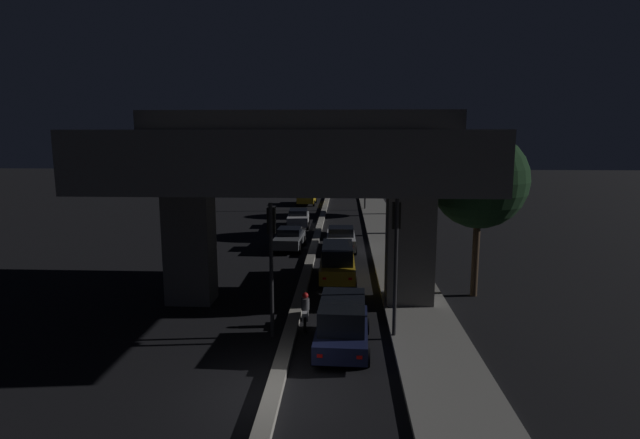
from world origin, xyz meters
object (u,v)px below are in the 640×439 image
pedestrian_on_sidewalk (398,275)px  car_dark_green_fourth_oncoming (317,186)px  traffic_light_right_of_median (396,244)px  car_white_second_oncoming (298,218)px  car_taxi_yellow_second (337,261)px  traffic_light_left_of_median (271,246)px  car_white_third (341,239)px  motorcycle_white_filtering_near (305,312)px  street_lamp (363,168)px  car_grey_lead_oncoming (290,238)px  car_taxi_yellow_third_oncoming (307,197)px  car_dark_blue_lead (342,323)px

pedestrian_on_sidewalk → car_dark_green_fourth_oncoming: bearing=98.0°
traffic_light_right_of_median → car_white_second_oncoming: 23.71m
traffic_light_right_of_median → car_taxi_yellow_second: size_ratio=1.16×
car_taxi_yellow_second → pedestrian_on_sidewalk: bearing=-132.5°
traffic_light_left_of_median → pedestrian_on_sidewalk: 7.66m
car_white_second_oncoming → car_white_third: bearing=20.2°
motorcycle_white_filtering_near → car_taxi_yellow_second: bearing=-12.9°
car_white_third → street_lamp: bearing=-7.3°
car_grey_lead_oncoming → pedestrian_on_sidewalk: pedestrian_on_sidewalk is taller
traffic_light_left_of_median → car_taxi_yellow_third_oncoming: 36.73m
traffic_light_right_of_median → street_lamp: 32.60m
street_lamp → car_taxi_yellow_third_oncoming: street_lamp is taller
street_lamp → car_taxi_yellow_second: (-2.17, -24.94, -3.34)m
car_taxi_yellow_third_oncoming → car_grey_lead_oncoming: bearing=2.3°
car_dark_blue_lead → pedestrian_on_sidewalk: size_ratio=2.48×
traffic_light_left_of_median → car_dark_blue_lead: traffic_light_left_of_median is taller
pedestrian_on_sidewalk → traffic_light_right_of_median: bearing=-97.7°
car_white_second_oncoming → car_dark_green_fourth_oncoming: 26.06m
traffic_light_right_of_median → car_white_third: size_ratio=1.27×
traffic_light_left_of_median → street_lamp: size_ratio=0.70×
car_white_third → car_dark_green_fourth_oncoming: car_white_third is taller
car_taxi_yellow_third_oncoming → motorcycle_white_filtering_near: bearing=5.2°
traffic_light_left_of_median → car_dark_green_fourth_oncoming: size_ratio=1.09×
street_lamp → motorcycle_white_filtering_near: bearing=-96.0°
car_white_second_oncoming → car_taxi_yellow_third_oncoming: 13.76m
car_taxi_yellow_third_oncoming → motorcycle_white_filtering_near: (2.59, -35.57, -0.21)m
car_dark_green_fourth_oncoming → car_taxi_yellow_second: bearing=5.4°
car_taxi_yellow_third_oncoming → car_dark_green_fourth_oncoming: bearing=178.9°
car_dark_blue_lead → car_grey_lead_oncoming: 15.99m
street_lamp → car_dark_green_fourth_oncoming: size_ratio=1.56×
traffic_light_left_of_median → street_lamp: street_lamp is taller
traffic_light_right_of_median → car_white_second_oncoming: (-5.65, 22.85, -2.84)m
street_lamp → motorcycle_white_filtering_near: street_lamp is taller
car_grey_lead_oncoming → car_taxi_yellow_third_oncoming: (-0.48, 21.99, 0.08)m
traffic_light_right_of_median → car_taxi_yellow_third_oncoming: (-5.96, 36.61, -2.79)m
car_dark_blue_lead → car_taxi_yellow_third_oncoming: size_ratio=0.94×
pedestrian_on_sidewalk → car_white_second_oncoming: bearing=109.6°
traffic_light_right_of_median → street_lamp: street_lamp is taller
car_white_third → car_white_second_oncoming: size_ratio=0.97×
traffic_light_left_of_median → car_taxi_yellow_second: size_ratio=1.11×
car_dark_green_fourth_oncoming → car_grey_lead_oncoming: bearing=0.9°
street_lamp → car_white_second_oncoming: bearing=-119.9°
car_taxi_yellow_second → motorcycle_white_filtering_near: size_ratio=2.49×
car_taxi_yellow_second → car_dark_green_fourth_oncoming: bearing=3.9°
street_lamp → pedestrian_on_sidewalk: 27.73m
traffic_light_right_of_median → car_taxi_yellow_second: traffic_light_right_of_median is taller
car_taxi_yellow_second → traffic_light_right_of_median: bearing=-164.6°
car_dark_blue_lead → car_grey_lead_oncoming: size_ratio=1.03×
car_grey_lead_oncoming → car_dark_green_fourth_oncoming: (-0.03, 34.28, 0.06)m
street_lamp → car_white_third: 18.67m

